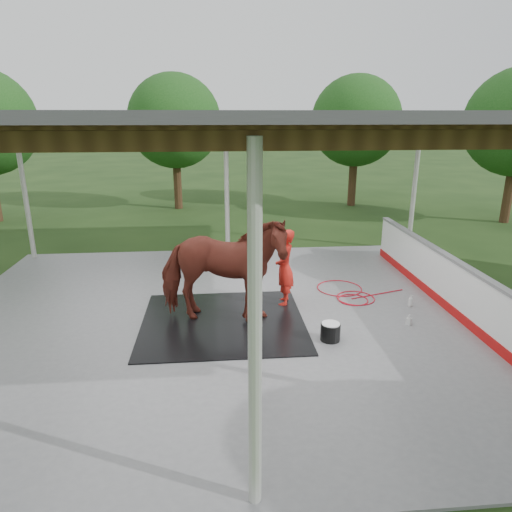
{
  "coord_description": "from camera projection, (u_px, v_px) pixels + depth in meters",
  "views": [
    {
      "loc": [
        -0.35,
        -8.65,
        4.07
      ],
      "look_at": [
        0.43,
        -0.07,
        1.39
      ],
      "focal_mm": 32.0,
      "sensor_mm": 36.0,
      "label": 1
    }
  ],
  "objects": [
    {
      "name": "ground",
      "position": [
        235.0,
        319.0,
        9.47
      ],
      "size": [
        100.0,
        100.0,
        0.0
      ],
      "primitive_type": "plane",
      "color": "#1E3814"
    },
    {
      "name": "concrete_slab",
      "position": [
        235.0,
        318.0,
        9.46
      ],
      "size": [
        12.0,
        10.0,
        0.05
      ],
      "primitive_type": "cube",
      "color": "slate",
      "rests_on": "ground"
    },
    {
      "name": "pavilion_structure",
      "position": [
        232.0,
        121.0,
        8.29
      ],
      "size": [
        12.6,
        10.6,
        4.05
      ],
      "color": "beige",
      "rests_on": "ground"
    },
    {
      "name": "dasher_board",
      "position": [
        451.0,
        286.0,
        9.69
      ],
      "size": [
        0.16,
        8.0,
        1.15
      ],
      "color": "#B30E0F",
      "rests_on": "concrete_slab"
    },
    {
      "name": "tree_belt",
      "position": [
        245.0,
        129.0,
        9.22
      ],
      "size": [
        28.0,
        28.0,
        5.8
      ],
      "color": "#382314",
      "rests_on": "ground"
    },
    {
      "name": "rubber_mat",
      "position": [
        223.0,
        322.0,
        9.23
      ],
      "size": [
        3.25,
        3.05,
        0.02
      ],
      "primitive_type": "cube",
      "color": "black",
      "rests_on": "concrete_slab"
    },
    {
      "name": "horse",
      "position": [
        222.0,
        270.0,
        8.9
      ],
      "size": [
        2.75,
        1.61,
        2.18
      ],
      "primitive_type": "imported",
      "rotation": [
        0.0,
        0.0,
        1.39
      ],
      "color": "maroon",
      "rests_on": "rubber_mat"
    },
    {
      "name": "handler",
      "position": [
        285.0,
        267.0,
        9.9
      ],
      "size": [
        0.51,
        0.68,
        1.69
      ],
      "primitive_type": "imported",
      "rotation": [
        0.0,
        0.0,
        -1.75
      ],
      "color": "red",
      "rests_on": "concrete_slab"
    },
    {
      "name": "wash_bucket",
      "position": [
        330.0,
        331.0,
        8.45
      ],
      "size": [
        0.37,
        0.37,
        0.34
      ],
      "color": "black",
      "rests_on": "concrete_slab"
    },
    {
      "name": "soap_bottle_a",
      "position": [
        411.0,
        301.0,
        9.95
      ],
      "size": [
        0.14,
        0.14,
        0.26
      ],
      "primitive_type": "imported",
      "rotation": [
        0.0,
        0.0,
        0.72
      ],
      "color": "silver",
      "rests_on": "concrete_slab"
    },
    {
      "name": "soap_bottle_b",
      "position": [
        409.0,
        320.0,
        9.09
      ],
      "size": [
        0.14,
        0.14,
        0.22
      ],
      "primitive_type": "imported",
      "rotation": [
        0.0,
        0.0,
        -0.8
      ],
      "color": "#338CD8",
      "rests_on": "concrete_slab"
    },
    {
      "name": "hose_coil",
      "position": [
        347.0,
        293.0,
        10.69
      ],
      "size": [
        2.02,
        1.62,
        0.02
      ],
      "color": "red",
      "rests_on": "concrete_slab"
    }
  ]
}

